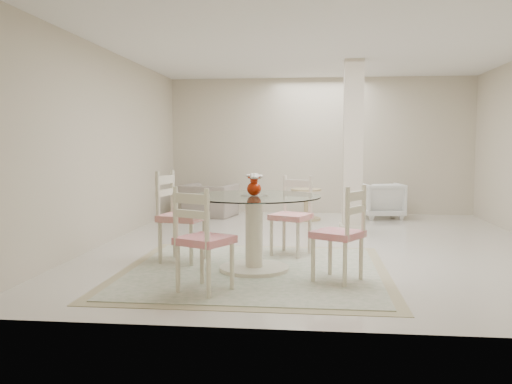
# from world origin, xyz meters

# --- Properties ---
(ground) EXTENTS (7.00, 7.00, 0.00)m
(ground) POSITION_xyz_m (0.00, 0.00, 0.00)
(ground) COLOR beige
(ground) RESTS_ON ground
(room_shell) EXTENTS (6.02, 7.02, 2.71)m
(room_shell) POSITION_xyz_m (0.00, 0.00, 1.86)
(room_shell) COLOR beige
(room_shell) RESTS_ON ground
(column) EXTENTS (0.30, 0.30, 2.70)m
(column) POSITION_xyz_m (0.50, 1.30, 1.35)
(column) COLOR beige
(column) RESTS_ON ground
(area_rug) EXTENTS (2.89, 2.89, 0.02)m
(area_rug) POSITION_xyz_m (-0.75, -1.67, 0.01)
(area_rug) COLOR tan
(area_rug) RESTS_ON ground
(dining_table) EXTENTS (1.44, 1.44, 0.83)m
(dining_table) POSITION_xyz_m (-0.75, -1.67, 0.42)
(dining_table) COLOR beige
(dining_table) RESTS_ON ground
(red_vase) EXTENTS (0.18, 0.17, 0.24)m
(red_vase) POSITION_xyz_m (-0.75, -1.67, 0.95)
(red_vase) COLOR #AB2105
(red_vase) RESTS_ON dining_table
(dining_chair_east) EXTENTS (0.59, 0.59, 1.07)m
(dining_chair_east) POSITION_xyz_m (0.19, -2.06, 0.57)
(dining_chair_east) COLOR beige
(dining_chair_east) RESTS_ON ground
(dining_chair_north) EXTENTS (0.57, 0.57, 1.09)m
(dining_chair_north) POSITION_xyz_m (-0.36, -0.72, 0.57)
(dining_chair_north) COLOR beige
(dining_chair_north) RESTS_ON ground
(dining_chair_west) EXTENTS (0.55, 0.55, 1.18)m
(dining_chair_west) POSITION_xyz_m (-1.70, -1.29, 0.62)
(dining_chair_west) COLOR beige
(dining_chair_west) RESTS_ON ground
(dining_chair_south) EXTENTS (0.59, 0.59, 1.09)m
(dining_chair_south) POSITION_xyz_m (-1.14, -2.61, 0.58)
(dining_chair_south) COLOR beige
(dining_chair_south) RESTS_ON ground
(recliner_taupe) EXTENTS (1.12, 1.03, 0.62)m
(recliner_taupe) POSITION_xyz_m (-2.10, 2.73, 0.31)
(recliner_taupe) COLOR gray
(recliner_taupe) RESTS_ON ground
(armchair_white) EXTENTS (0.81, 0.83, 0.67)m
(armchair_white) POSITION_xyz_m (1.17, 2.85, 0.33)
(armchair_white) COLOR silver
(armchair_white) RESTS_ON ground
(side_table) EXTENTS (0.55, 0.55, 0.57)m
(side_table) POSITION_xyz_m (-0.25, 2.45, 0.26)
(side_table) COLOR tan
(side_table) RESTS_ON ground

